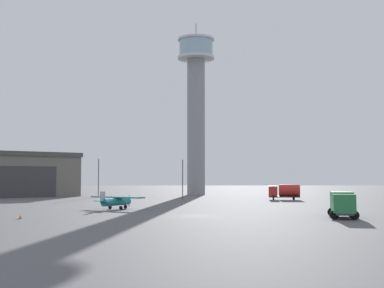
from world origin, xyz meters
name	(u,v)px	position (x,y,z in m)	size (l,w,h in m)	color
ground_plane	(194,216)	(0.00, 0.00, 0.00)	(400.00, 400.00, 0.00)	#545456
control_tower	(196,98)	(1.76, 67.60, 24.60)	(9.33, 9.33, 43.94)	gray
hangar	(12,174)	(-41.26, 57.93, 5.10)	(32.57, 30.21, 10.16)	#6B665B
airplane_teal	(116,201)	(-10.82, 11.64, 1.21)	(8.12, 6.56, 2.59)	teal
truck_fuel_tanker_red	(284,191)	(18.56, 39.89, 1.70)	(6.36, 3.93, 3.04)	#38383D
truck_box_green	(342,203)	(16.46, -3.36, 1.65)	(4.05, 6.99, 2.89)	#38383D
light_post_west	(183,175)	(-1.55, 43.80, 4.90)	(0.44, 0.44, 8.17)	#38383D
light_post_east	(99,174)	(-20.50, 53.94, 5.22)	(0.44, 0.44, 8.78)	#38383D
traffic_cone_near_right	(20,216)	(-19.10, -4.04, 0.27)	(0.36, 0.36, 0.56)	black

